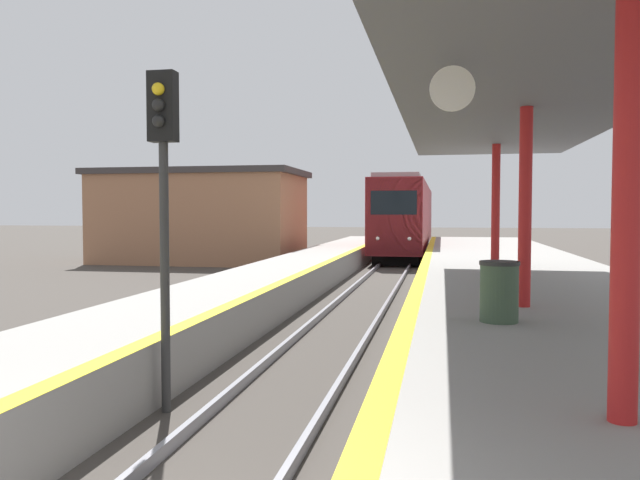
# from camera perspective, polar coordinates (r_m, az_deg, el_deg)

# --- Properties ---
(train) EXTENTS (2.64, 23.59, 4.46)m
(train) POSITION_cam_1_polar(r_m,az_deg,el_deg) (40.48, 8.00, 2.10)
(train) COLOR black
(train) RESTS_ON ground
(signal_near) EXTENTS (0.36, 0.31, 4.42)m
(signal_near) POSITION_cam_1_polar(r_m,az_deg,el_deg) (8.32, -14.14, 5.76)
(signal_near) COLOR #2D2D2D
(signal_near) RESTS_ON ground
(station_canopy) EXTENTS (4.53, 18.91, 3.80)m
(station_canopy) POSITION_cam_1_polar(r_m,az_deg,el_deg) (11.98, 18.37, 11.67)
(station_canopy) COLOR red
(station_canopy) RESTS_ON platform_right
(trash_bin) EXTENTS (0.62, 0.62, 0.95)m
(trash_bin) POSITION_cam_1_polar(r_m,az_deg,el_deg) (10.16, 16.07, -4.53)
(trash_bin) COLOR #384C38
(trash_bin) RESTS_ON platform_right
(station_building) EXTENTS (10.50, 6.10, 4.75)m
(station_building) POSITION_cam_1_polar(r_m,az_deg,el_deg) (32.97, -10.80, 2.17)
(station_building) COLOR #9E6B4C
(station_building) RESTS_ON ground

